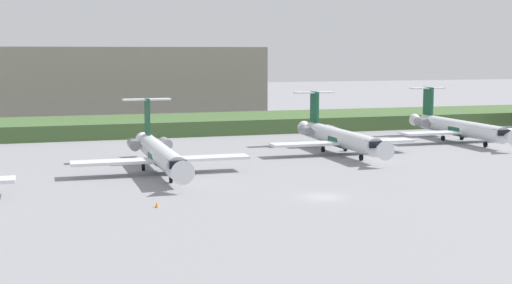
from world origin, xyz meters
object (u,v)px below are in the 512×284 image
object	(u,v)px
regional_jet_third	(160,153)
regional_jet_fifth	(459,127)
regional_jet_fourth	(339,137)
safety_cone_front_marker	(157,205)

from	to	relation	value
regional_jet_third	regional_jet_fifth	xyz separation A→B (m)	(55.18, 16.87, 0.00)
regional_jet_third	regional_jet_fourth	bearing A→B (deg)	17.95
safety_cone_front_marker	regional_jet_third	bearing A→B (deg)	79.83
regional_jet_fifth	safety_cone_front_marker	distance (m)	70.30
regional_jet_fourth	regional_jet_fifth	xyz separation A→B (m)	(25.77, 7.35, 0.00)
safety_cone_front_marker	regional_jet_fourth	bearing A→B (deg)	42.84
regional_jet_fifth	safety_cone_front_marker	bearing A→B (deg)	-147.11
regional_jet_fifth	regional_jet_third	bearing A→B (deg)	-163.00
regional_jet_third	regional_jet_fourth	size ratio (longest dim) A/B	1.00
regional_jet_fourth	safety_cone_front_marker	xyz separation A→B (m)	(-33.23, -30.81, -2.26)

